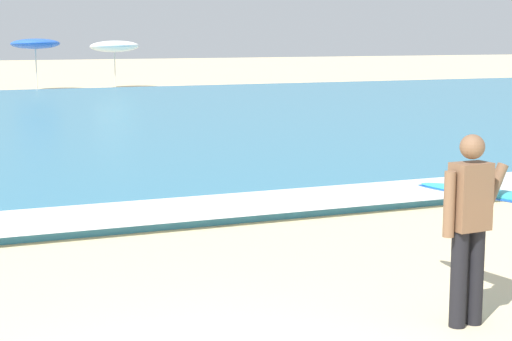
% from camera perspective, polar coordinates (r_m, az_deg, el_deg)
% --- Properties ---
extents(surf_foam, '(120.00, 1.61, 0.01)m').
position_cam_1_polar(surf_foam, '(11.72, -12.12, -3.10)').
color(surf_foam, white).
rests_on(surf_foam, sea).
extents(surfer_with_board, '(1.04, 2.84, 1.73)m').
position_cam_1_polar(surfer_with_board, '(7.90, 15.55, -2.55)').
color(surfer_with_board, black).
rests_on(surfer_with_board, ground).
extents(beach_umbrella_3, '(2.18, 2.20, 2.41)m').
position_cam_1_polar(beach_umbrella_3, '(39.97, -14.55, 8.20)').
color(beach_umbrella_3, beige).
rests_on(beach_umbrella_3, ground).
extents(beach_umbrella_4, '(2.30, 2.33, 2.31)m').
position_cam_1_polar(beach_umbrella_4, '(40.88, -9.45, 8.19)').
color(beach_umbrella_4, beige).
rests_on(beach_umbrella_4, ground).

